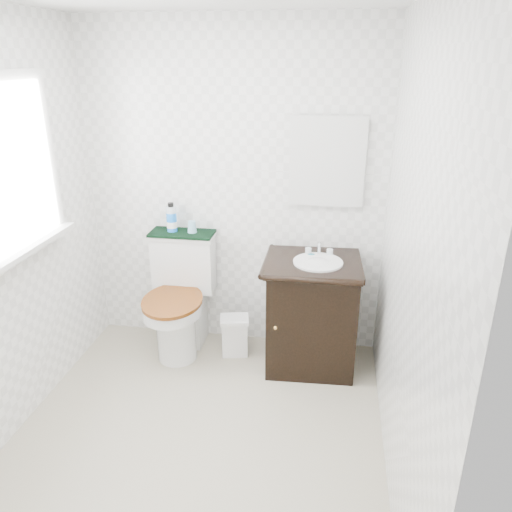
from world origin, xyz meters
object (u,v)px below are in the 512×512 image
(vanity, at_px, (312,311))
(mouthwash_bottle, at_px, (172,218))
(trash_bin, at_px, (235,335))
(cup, at_px, (192,227))
(toilet, at_px, (181,303))

(vanity, height_order, mouthwash_bottle, mouthwash_bottle)
(vanity, relative_size, trash_bin, 3.01)
(trash_bin, distance_m, cup, 0.88)
(trash_bin, relative_size, mouthwash_bottle, 1.40)
(vanity, xyz_separation_m, mouthwash_bottle, (-1.07, 0.20, 0.58))
(trash_bin, xyz_separation_m, mouthwash_bottle, (-0.49, 0.16, 0.86))
(mouthwash_bottle, relative_size, cup, 2.55)
(cup, bearing_deg, mouthwash_bottle, 178.32)
(mouthwash_bottle, bearing_deg, cup, -1.68)
(toilet, xyz_separation_m, trash_bin, (0.42, -0.02, -0.23))
(toilet, distance_m, cup, 0.59)
(trash_bin, xyz_separation_m, cup, (-0.34, 0.15, 0.80))
(vanity, height_order, trash_bin, vanity)
(toilet, xyz_separation_m, mouthwash_bottle, (-0.08, 0.14, 0.62))
(vanity, relative_size, mouthwash_bottle, 4.22)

